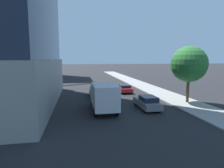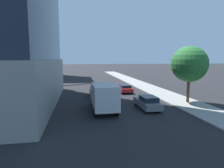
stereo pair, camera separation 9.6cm
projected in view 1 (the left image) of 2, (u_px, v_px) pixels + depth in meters
sidewalk at (185, 103)px, 24.74m from camera, size 4.37×120.00×0.15m
construction_building at (30, 28)px, 59.34m from camera, size 14.37×16.87×35.81m
street_tree at (189, 64)px, 24.23m from camera, size 4.48×4.48×7.06m
car_gray at (147, 102)px, 22.07m from camera, size 1.89×4.74×1.50m
car_silver at (96, 92)px, 28.72m from camera, size 1.92×4.59×1.54m
car_red at (124, 88)px, 32.82m from camera, size 1.93×4.64×1.33m
box_truck at (104, 96)px, 21.04m from camera, size 2.42×6.72×2.99m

